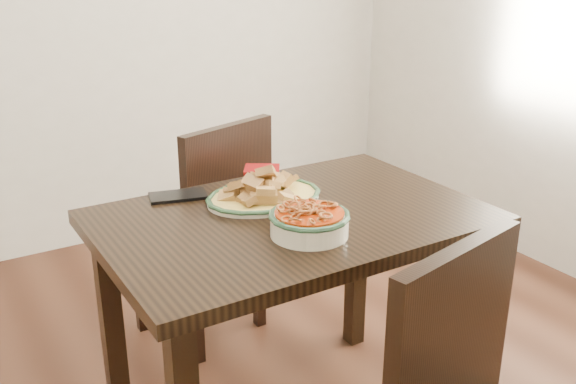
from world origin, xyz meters
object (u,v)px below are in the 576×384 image
fish_plate (264,186)px  smartphone (178,196)px  dining_table (292,249)px  noodle_bowl (309,220)px  chair_far (210,220)px

fish_plate → smartphone: bearing=143.2°
dining_table → noodle_bowl: size_ratio=4.99×
smartphone → chair_far: bearing=67.1°
dining_table → noodle_bowl: noodle_bowl is taller
chair_far → smartphone: 0.49m
dining_table → chair_far: 0.64m
smartphone → noodle_bowl: bearing=-52.5°
fish_plate → chair_far: bearing=85.6°
chair_far → noodle_bowl: chair_far is taller
chair_far → smartphone: size_ratio=5.18×
noodle_bowl → smartphone: noodle_bowl is taller
dining_table → noodle_bowl: (-0.04, -0.15, 0.16)m
chair_far → noodle_bowl: (-0.06, -0.77, 0.29)m
fish_plate → smartphone: size_ratio=2.08×
chair_far → noodle_bowl: size_ratio=4.08×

